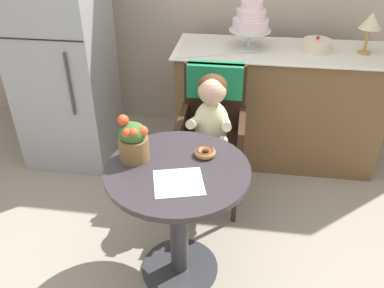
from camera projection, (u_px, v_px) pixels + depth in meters
name	position (u px, v px, depth m)	size (l,w,h in m)	color
ground_plane	(180.00, 268.00, 2.32)	(8.00, 8.00, 0.00)	gray
cafe_table	(178.00, 201.00, 2.05)	(0.72, 0.72, 0.72)	#332D33
wicker_chair	(213.00, 115.00, 2.57)	(0.42, 0.45, 0.95)	#332114
seated_child	(211.00, 121.00, 2.42)	(0.27, 0.32, 0.73)	beige
paper_napkin	(179.00, 183.00, 1.84)	(0.23, 0.21, 0.00)	white
donut_front	(205.00, 152.00, 2.02)	(0.11, 0.11, 0.04)	#AD7542
flower_vase	(133.00, 140.00, 1.95)	(0.15, 0.15, 0.24)	brown
display_counter	(276.00, 105.00, 3.10)	(1.56, 0.62, 0.90)	brown
tiered_cake_stand	(251.00, 21.00, 2.79)	(0.30, 0.30, 0.33)	silver
round_layer_cake	(317.00, 45.00, 2.82)	(0.20, 0.20, 0.11)	beige
table_lamp	(371.00, 23.00, 2.69)	(0.15, 0.15, 0.28)	#B28C47
refrigerator	(62.00, 56.00, 2.91)	(0.64, 0.63, 1.70)	#9EA0A5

